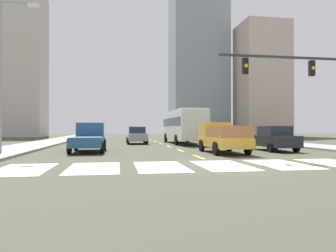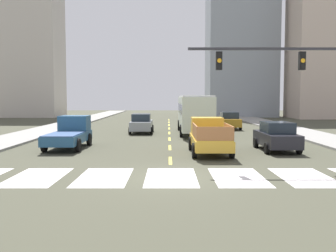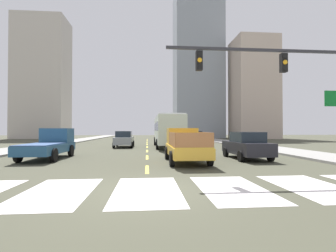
{
  "view_description": "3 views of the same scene",
  "coord_description": "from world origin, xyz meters",
  "px_view_note": "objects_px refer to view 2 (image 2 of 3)",
  "views": [
    {
      "loc": [
        -4.4,
        -12.65,
        1.58
      ],
      "look_at": [
        -0.22,
        13.07,
        1.76
      ],
      "focal_mm": 33.36,
      "sensor_mm": 36.0,
      "label": 1
    },
    {
      "loc": [
        -0.12,
        -15.0,
        3.16
      ],
      "look_at": [
        -0.25,
        16.44,
        0.81
      ],
      "focal_mm": 40.93,
      "sensor_mm": 36.0,
      "label": 2
    },
    {
      "loc": [
        -0.0,
        -7.51,
        1.85
      ],
      "look_at": [
        1.49,
        9.9,
        2.13
      ],
      "focal_mm": 26.07,
      "sensor_mm": 36.0,
      "label": 3
    }
  ],
  "objects_px": {
    "sedan_mid": "(278,136)",
    "traffic_signal_gantry": "(329,74)",
    "pickup_stakebed": "(211,136)",
    "sedan_far": "(231,121)",
    "pickup_dark": "(72,133)",
    "city_bus": "(196,111)",
    "sedan_near_left": "(143,123)"
  },
  "relations": [
    {
      "from": "sedan_near_left",
      "to": "sedan_mid",
      "type": "distance_m",
      "value": 14.34
    },
    {
      "from": "pickup_dark",
      "to": "city_bus",
      "type": "bearing_deg",
      "value": 46.09
    },
    {
      "from": "pickup_stakebed",
      "to": "sedan_mid",
      "type": "distance_m",
      "value": 4.17
    },
    {
      "from": "sedan_near_left",
      "to": "pickup_stakebed",
      "type": "bearing_deg",
      "value": -66.16
    },
    {
      "from": "pickup_stakebed",
      "to": "sedan_far",
      "type": "height_order",
      "value": "pickup_stakebed"
    },
    {
      "from": "pickup_dark",
      "to": "sedan_far",
      "type": "xyz_separation_m",
      "value": [
        12.3,
        14.19,
        -0.06
      ]
    },
    {
      "from": "pickup_stakebed",
      "to": "city_bus",
      "type": "xyz_separation_m",
      "value": [
        -0.04,
        11.71,
        1.02
      ]
    },
    {
      "from": "pickup_dark",
      "to": "traffic_signal_gantry",
      "type": "distance_m",
      "value": 15.28
    },
    {
      "from": "pickup_stakebed",
      "to": "pickup_dark",
      "type": "height_order",
      "value": "same"
    },
    {
      "from": "pickup_dark",
      "to": "pickup_stakebed",
      "type": "bearing_deg",
      "value": -16.94
    },
    {
      "from": "sedan_far",
      "to": "traffic_signal_gantry",
      "type": "height_order",
      "value": "traffic_signal_gantry"
    },
    {
      "from": "city_bus",
      "to": "sedan_far",
      "type": "bearing_deg",
      "value": 50.29
    },
    {
      "from": "pickup_stakebed",
      "to": "pickup_dark",
      "type": "distance_m",
      "value": 8.84
    },
    {
      "from": "sedan_near_left",
      "to": "traffic_signal_gantry",
      "type": "bearing_deg",
      "value": -56.0
    },
    {
      "from": "city_bus",
      "to": "traffic_signal_gantry",
      "type": "bearing_deg",
      "value": -73.12
    },
    {
      "from": "city_bus",
      "to": "sedan_near_left",
      "type": "distance_m",
      "value": 4.8
    },
    {
      "from": "sedan_far",
      "to": "sedan_mid",
      "type": "relative_size",
      "value": 1.0
    },
    {
      "from": "pickup_dark",
      "to": "sedan_far",
      "type": "distance_m",
      "value": 18.78
    },
    {
      "from": "sedan_mid",
      "to": "traffic_signal_gantry",
      "type": "relative_size",
      "value": 0.45
    },
    {
      "from": "pickup_stakebed",
      "to": "traffic_signal_gantry",
      "type": "bearing_deg",
      "value": -40.33
    },
    {
      "from": "city_bus",
      "to": "traffic_signal_gantry",
      "type": "distance_m",
      "value": 16.55
    },
    {
      "from": "city_bus",
      "to": "sedan_near_left",
      "type": "height_order",
      "value": "city_bus"
    },
    {
      "from": "pickup_stakebed",
      "to": "sedan_far",
      "type": "distance_m",
      "value": 16.92
    },
    {
      "from": "pickup_stakebed",
      "to": "sedan_mid",
      "type": "relative_size",
      "value": 1.18
    },
    {
      "from": "traffic_signal_gantry",
      "to": "sedan_near_left",
      "type": "bearing_deg",
      "value": 121.31
    },
    {
      "from": "city_bus",
      "to": "pickup_dark",
      "type": "bearing_deg",
      "value": -133.28
    },
    {
      "from": "pickup_dark",
      "to": "city_bus",
      "type": "relative_size",
      "value": 0.48
    },
    {
      "from": "pickup_dark",
      "to": "sedan_near_left",
      "type": "relative_size",
      "value": 1.18
    },
    {
      "from": "sedan_near_left",
      "to": "sedan_mid",
      "type": "xyz_separation_m",
      "value": [
        8.79,
        -11.33,
        0.0
      ]
    },
    {
      "from": "sedan_mid",
      "to": "traffic_signal_gantry",
      "type": "distance_m",
      "value": 5.85
    },
    {
      "from": "sedan_mid",
      "to": "traffic_signal_gantry",
      "type": "bearing_deg",
      "value": -76.86
    },
    {
      "from": "pickup_stakebed",
      "to": "pickup_dark",
      "type": "relative_size",
      "value": 1.0
    }
  ]
}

